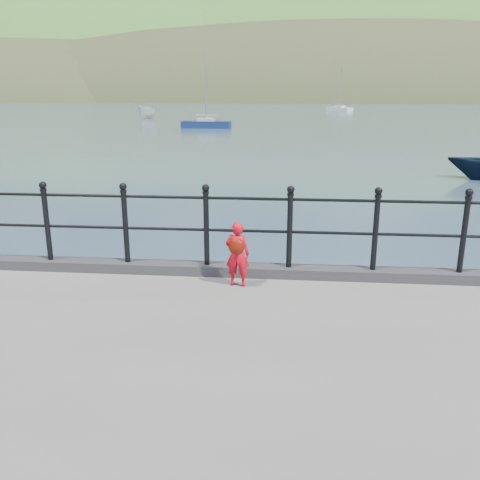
# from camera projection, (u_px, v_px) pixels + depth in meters

# --- Properties ---
(ground) EXTENTS (600.00, 600.00, 0.00)m
(ground) POSITION_uv_depth(u_px,v_px,m) (248.00, 332.00, 7.90)
(ground) COLOR #2D4251
(ground) RESTS_ON ground
(kerb) EXTENTS (60.00, 0.30, 0.15)m
(kerb) POSITION_uv_depth(u_px,v_px,m) (248.00, 270.00, 7.46)
(kerb) COLOR #28282B
(kerb) RESTS_ON quay
(railing) EXTENTS (18.11, 0.11, 1.20)m
(railing) POSITION_uv_depth(u_px,v_px,m) (248.00, 221.00, 7.25)
(railing) COLOR black
(railing) RESTS_ON kerb
(far_shore) EXTENTS (830.00, 200.00, 156.00)m
(far_shore) POSITION_uv_depth(u_px,v_px,m) (369.00, 149.00, 239.51)
(far_shore) COLOR #333A21
(far_shore) RESTS_ON ground
(child) EXTENTS (0.35, 0.31, 0.92)m
(child) POSITION_uv_depth(u_px,v_px,m) (237.00, 254.00, 6.94)
(child) COLOR red
(child) RESTS_ON quay
(launch_white) EXTENTS (2.30, 4.83, 1.80)m
(launch_white) POSITION_uv_depth(u_px,v_px,m) (146.00, 112.00, 68.46)
(launch_white) COLOR silver
(launch_white) RESTS_ON ground
(sailboat_deep) EXTENTS (4.77, 5.10, 8.07)m
(sailboat_deep) POSITION_uv_depth(u_px,v_px,m) (339.00, 109.00, 94.66)
(sailboat_deep) COLOR white
(sailboat_deep) RESTS_ON ground
(sailboat_port) EXTENTS (5.01, 1.83, 7.31)m
(sailboat_port) POSITION_uv_depth(u_px,v_px,m) (206.00, 125.00, 51.32)
(sailboat_port) COLOR navy
(sailboat_port) RESTS_ON ground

